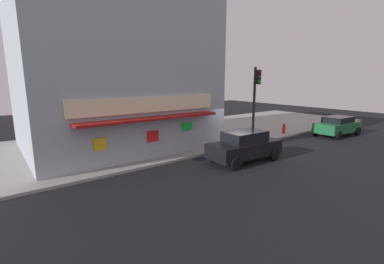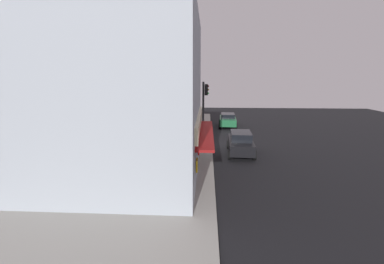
{
  "view_description": "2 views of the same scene",
  "coord_description": "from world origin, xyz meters",
  "px_view_note": "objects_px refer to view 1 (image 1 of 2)",
  "views": [
    {
      "loc": [
        -12.46,
        -11.47,
        4.38
      ],
      "look_at": [
        -2.43,
        1.69,
        1.1
      ],
      "focal_mm": 25.19,
      "sensor_mm": 36.0,
      "label": 1
    },
    {
      "loc": [
        -20.83,
        0.43,
        5.59
      ],
      "look_at": [
        -2.55,
        1.48,
        1.77
      ],
      "focal_mm": 24.86,
      "sensor_mm": 36.0,
      "label": 2
    }
  ],
  "objects_px": {
    "traffic_light": "(256,94)",
    "fire_hydrant": "(284,129)",
    "parked_car_green": "(338,126)",
    "parked_car_black": "(244,146)",
    "pedestrian": "(198,128)",
    "trash_can": "(173,141)"
  },
  "relations": [
    {
      "from": "traffic_light",
      "to": "fire_hydrant",
      "type": "xyz_separation_m",
      "value": [
        3.65,
        0.04,
        -2.84
      ]
    },
    {
      "from": "fire_hydrant",
      "to": "parked_car_green",
      "type": "distance_m",
      "value": 4.14
    },
    {
      "from": "parked_car_black",
      "to": "parked_car_green",
      "type": "xyz_separation_m",
      "value": [
        10.88,
        0.14,
        -0.05
      ]
    },
    {
      "from": "traffic_light",
      "to": "fire_hydrant",
      "type": "distance_m",
      "value": 4.63
    },
    {
      "from": "traffic_light",
      "to": "parked_car_black",
      "type": "distance_m",
      "value": 5.48
    },
    {
      "from": "pedestrian",
      "to": "parked_car_black",
      "type": "distance_m",
      "value": 4.56
    },
    {
      "from": "traffic_light",
      "to": "parked_car_green",
      "type": "height_order",
      "value": "traffic_light"
    },
    {
      "from": "fire_hydrant",
      "to": "trash_can",
      "type": "relative_size",
      "value": 0.89
    },
    {
      "from": "traffic_light",
      "to": "trash_can",
      "type": "xyz_separation_m",
      "value": [
        -5.8,
        1.54,
        -2.78
      ]
    },
    {
      "from": "fire_hydrant",
      "to": "traffic_light",
      "type": "bearing_deg",
      "value": -179.41
    },
    {
      "from": "pedestrian",
      "to": "traffic_light",
      "type": "bearing_deg",
      "value": -26.57
    },
    {
      "from": "trash_can",
      "to": "parked_car_black",
      "type": "bearing_deg",
      "value": -67.45
    },
    {
      "from": "trash_can",
      "to": "pedestrian",
      "type": "height_order",
      "value": "pedestrian"
    },
    {
      "from": "parked_car_green",
      "to": "trash_can",
      "type": "bearing_deg",
      "value": 161.95
    },
    {
      "from": "traffic_light",
      "to": "trash_can",
      "type": "distance_m",
      "value": 6.62
    },
    {
      "from": "trash_can",
      "to": "pedestrian",
      "type": "relative_size",
      "value": 0.5
    },
    {
      "from": "trash_can",
      "to": "fire_hydrant",
      "type": "bearing_deg",
      "value": -9.03
    },
    {
      "from": "trash_can",
      "to": "parked_car_green",
      "type": "xyz_separation_m",
      "value": [
        12.65,
        -4.12,
        0.21
      ]
    },
    {
      "from": "trash_can",
      "to": "parked_car_black",
      "type": "xyz_separation_m",
      "value": [
        1.77,
        -4.26,
        0.26
      ]
    },
    {
      "from": "fire_hydrant",
      "to": "trash_can",
      "type": "xyz_separation_m",
      "value": [
        -9.46,
        1.5,
        0.06
      ]
    },
    {
      "from": "trash_can",
      "to": "parked_car_black",
      "type": "height_order",
      "value": "parked_car_black"
    },
    {
      "from": "fire_hydrant",
      "to": "parked_car_black",
      "type": "xyz_separation_m",
      "value": [
        -7.69,
        -2.76,
        0.32
      ]
    }
  ]
}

